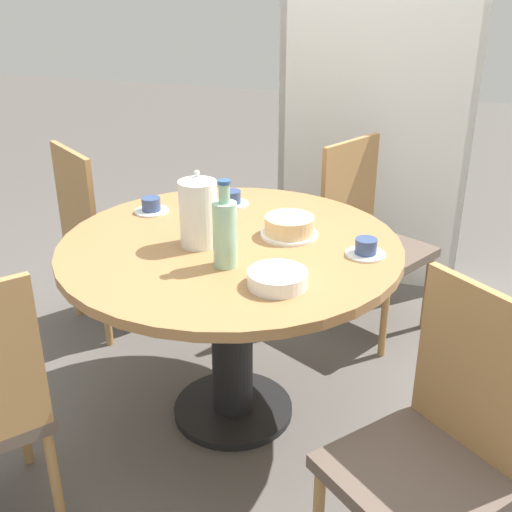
{
  "coord_description": "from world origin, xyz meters",
  "views": [
    {
      "loc": [
        0.74,
        -1.99,
        1.68
      ],
      "look_at": [
        0.0,
        0.3,
        0.57
      ],
      "focal_mm": 45.0,
      "sensor_mm": 36.0,
      "label": 1
    }
  ],
  "objects_px": {
    "coffee_pot": "(198,211)",
    "cup_b": "(366,249)",
    "chair_d": "(436,448)",
    "chair_b": "(106,235)",
    "water_bottle": "(225,232)",
    "chair_a": "(368,236)",
    "bookshelf": "(374,138)",
    "cake_main": "(289,227)",
    "cup_c": "(232,199)",
    "cup_a": "(151,206)"
  },
  "relations": [
    {
      "from": "coffee_pot",
      "to": "cup_c",
      "type": "xyz_separation_m",
      "value": [
        -0.03,
        0.42,
        -0.1
      ]
    },
    {
      "from": "cup_b",
      "to": "cup_c",
      "type": "bearing_deg",
      "value": 151.19
    },
    {
      "from": "chair_d",
      "to": "coffee_pot",
      "type": "distance_m",
      "value": 1.09
    },
    {
      "from": "coffee_pot",
      "to": "cup_b",
      "type": "xyz_separation_m",
      "value": [
        0.58,
        0.09,
        -0.1
      ]
    },
    {
      "from": "bookshelf",
      "to": "chair_b",
      "type": "bearing_deg",
      "value": 41.85
    },
    {
      "from": "chair_a",
      "to": "cup_b",
      "type": "relative_size",
      "value": 6.66
    },
    {
      "from": "coffee_pot",
      "to": "cup_b",
      "type": "distance_m",
      "value": 0.6
    },
    {
      "from": "cup_b",
      "to": "cake_main",
      "type": "bearing_deg",
      "value": 163.79
    },
    {
      "from": "chair_a",
      "to": "chair_d",
      "type": "relative_size",
      "value": 1.0
    },
    {
      "from": "coffee_pot",
      "to": "water_bottle",
      "type": "distance_m",
      "value": 0.2
    },
    {
      "from": "chair_a",
      "to": "bookshelf",
      "type": "xyz_separation_m",
      "value": [
        -0.09,
        0.62,
        0.32
      ]
    },
    {
      "from": "chair_b",
      "to": "chair_d",
      "type": "distance_m",
      "value": 1.92
    },
    {
      "from": "cake_main",
      "to": "cup_a",
      "type": "bearing_deg",
      "value": 173.41
    },
    {
      "from": "cake_main",
      "to": "cup_b",
      "type": "height_order",
      "value": "cake_main"
    },
    {
      "from": "chair_a",
      "to": "water_bottle",
      "type": "relative_size",
      "value": 3.11
    },
    {
      "from": "chair_d",
      "to": "cup_c",
      "type": "relative_size",
      "value": 6.66
    },
    {
      "from": "bookshelf",
      "to": "coffee_pot",
      "type": "relative_size",
      "value": 5.93
    },
    {
      "from": "chair_b",
      "to": "water_bottle",
      "type": "distance_m",
      "value": 1.18
    },
    {
      "from": "cup_a",
      "to": "chair_d",
      "type": "bearing_deg",
      "value": -31.87
    },
    {
      "from": "chair_a",
      "to": "cup_a",
      "type": "height_order",
      "value": "chair_a"
    },
    {
      "from": "water_bottle",
      "to": "chair_d",
      "type": "bearing_deg",
      "value": -26.28
    },
    {
      "from": "cake_main",
      "to": "cup_c",
      "type": "xyz_separation_m",
      "value": [
        -0.32,
        0.25,
        -0.01
      ]
    },
    {
      "from": "chair_d",
      "to": "cake_main",
      "type": "xyz_separation_m",
      "value": [
        -0.6,
        0.67,
        0.31
      ]
    },
    {
      "from": "chair_a",
      "to": "chair_d",
      "type": "distance_m",
      "value": 1.48
    },
    {
      "from": "cake_main",
      "to": "cup_a",
      "type": "xyz_separation_m",
      "value": [
        -0.59,
        0.07,
        -0.01
      ]
    },
    {
      "from": "chair_b",
      "to": "cup_c",
      "type": "distance_m",
      "value": 0.76
    },
    {
      "from": "cup_c",
      "to": "coffee_pot",
      "type": "bearing_deg",
      "value": -85.98
    },
    {
      "from": "chair_a",
      "to": "chair_b",
      "type": "height_order",
      "value": "same"
    },
    {
      "from": "coffee_pot",
      "to": "water_bottle",
      "type": "xyz_separation_m",
      "value": [
        0.15,
        -0.14,
        -0.01
      ]
    },
    {
      "from": "cup_b",
      "to": "water_bottle",
      "type": "bearing_deg",
      "value": -152.36
    },
    {
      "from": "cup_c",
      "to": "cake_main",
      "type": "bearing_deg",
      "value": -38.42
    },
    {
      "from": "bookshelf",
      "to": "water_bottle",
      "type": "distance_m",
      "value": 1.7
    },
    {
      "from": "water_bottle",
      "to": "cake_main",
      "type": "height_order",
      "value": "water_bottle"
    },
    {
      "from": "chair_d",
      "to": "chair_b",
      "type": "bearing_deg",
      "value": -173.98
    },
    {
      "from": "chair_a",
      "to": "cup_c",
      "type": "relative_size",
      "value": 6.66
    },
    {
      "from": "water_bottle",
      "to": "cup_c",
      "type": "distance_m",
      "value": 0.6
    },
    {
      "from": "chair_a",
      "to": "cup_b",
      "type": "height_order",
      "value": "chair_a"
    },
    {
      "from": "cup_a",
      "to": "cup_c",
      "type": "bearing_deg",
      "value": 32.92
    },
    {
      "from": "chair_d",
      "to": "cake_main",
      "type": "relative_size",
      "value": 4.33
    },
    {
      "from": "chair_d",
      "to": "cup_c",
      "type": "bearing_deg",
      "value": 173.71
    },
    {
      "from": "chair_a",
      "to": "cup_c",
      "type": "xyz_separation_m",
      "value": [
        -0.51,
        -0.5,
        0.3
      ]
    },
    {
      "from": "chair_b",
      "to": "water_bottle",
      "type": "relative_size",
      "value": 3.11
    },
    {
      "from": "cup_a",
      "to": "cup_c",
      "type": "distance_m",
      "value": 0.33
    },
    {
      "from": "chair_d",
      "to": "bookshelf",
      "type": "height_order",
      "value": "bookshelf"
    },
    {
      "from": "bookshelf",
      "to": "cake_main",
      "type": "distance_m",
      "value": 1.37
    },
    {
      "from": "chair_d",
      "to": "water_bottle",
      "type": "xyz_separation_m",
      "value": [
        -0.73,
        0.36,
        0.4
      ]
    },
    {
      "from": "bookshelf",
      "to": "cake_main",
      "type": "xyz_separation_m",
      "value": [
        -0.11,
        -1.37,
        -0.01
      ]
    },
    {
      "from": "chair_a",
      "to": "chair_b",
      "type": "bearing_deg",
      "value": 135.31
    },
    {
      "from": "chair_a",
      "to": "coffee_pot",
      "type": "height_order",
      "value": "coffee_pot"
    },
    {
      "from": "chair_a",
      "to": "water_bottle",
      "type": "distance_m",
      "value": 1.18
    }
  ]
}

